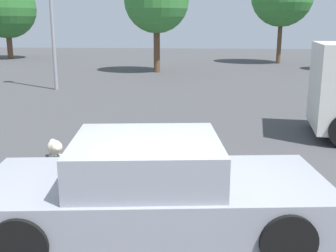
% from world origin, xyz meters
% --- Properties ---
extents(ground_plane, '(80.00, 80.00, 0.00)m').
position_xyz_m(ground_plane, '(0.00, 0.00, 0.00)').
color(ground_plane, '#424244').
extents(sedan_foreground, '(4.45, 2.30, 1.23)m').
position_xyz_m(sedan_foreground, '(-0.12, 0.28, 0.57)').
color(sedan_foreground, gray).
rests_on(sedan_foreground, ground_plane).
extents(dog, '(0.46, 0.64, 0.46)m').
position_xyz_m(dog, '(-2.32, 2.86, 0.29)').
color(dog, beige).
rests_on(dog, ground_plane).
extents(tree_back_left, '(4.27, 4.27, 5.77)m').
position_xyz_m(tree_back_left, '(-13.90, 25.75, 3.62)').
color(tree_back_left, brown).
rests_on(tree_back_left, ground_plane).
extents(tree_back_center, '(3.41, 3.41, 5.48)m').
position_xyz_m(tree_back_center, '(-2.04, 18.04, 3.75)').
color(tree_back_center, brown).
rests_on(tree_back_center, ground_plane).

